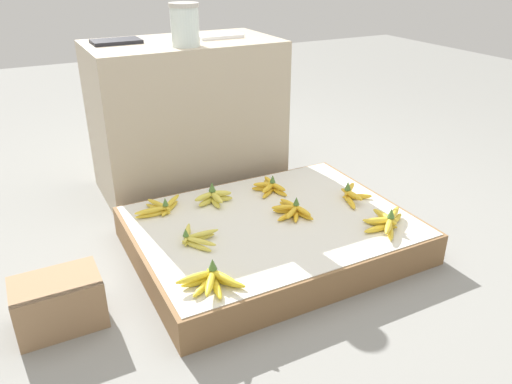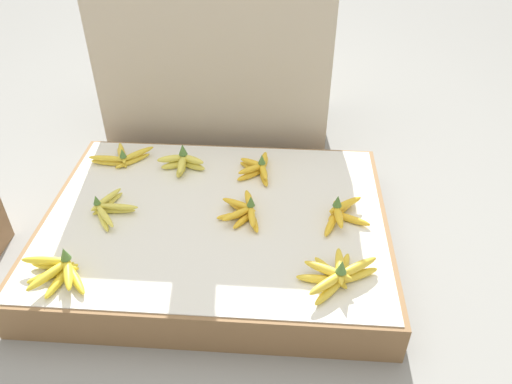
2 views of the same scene
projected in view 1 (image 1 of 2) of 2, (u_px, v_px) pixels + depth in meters
ground_plane at (271, 248)px, 2.38m from camera, size 10.00×10.00×0.00m
display_platform at (272, 234)px, 2.35m from camera, size 1.25×0.95×0.15m
back_vendor_table at (187, 117)px, 2.84m from camera, size 1.02×0.58×0.85m
wooden_crate at (59, 302)px, 1.86m from camera, size 0.32×0.21×0.20m
banana_bunch_front_left at (211, 281)px, 1.84m from camera, size 0.24×0.17×0.10m
banana_bunch_front_right at (387, 222)px, 2.24m from camera, size 0.27×0.24×0.10m
banana_bunch_middle_left at (195, 238)px, 2.12m from camera, size 0.17×0.23×0.08m
banana_bunch_middle_midright at (292, 210)px, 2.34m from camera, size 0.17×0.23×0.09m
banana_bunch_middle_right at (351, 194)px, 2.49m from camera, size 0.18×0.22×0.10m
banana_bunch_back_left at (161, 208)px, 2.37m from camera, size 0.26×0.17×0.09m
banana_bunch_back_midleft at (214, 197)px, 2.45m from camera, size 0.21×0.14×0.11m
banana_bunch_back_midright at (270, 187)px, 2.57m from camera, size 0.14×0.22×0.09m
glass_jar at (185, 25)px, 2.46m from camera, size 0.15×0.15×0.21m
foam_tray_white at (218, 36)px, 2.76m from camera, size 0.25×0.16×0.02m
foam_tray_dark at (116, 41)px, 2.58m from camera, size 0.25×0.16×0.02m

